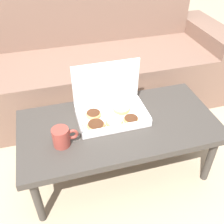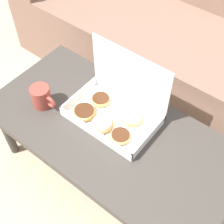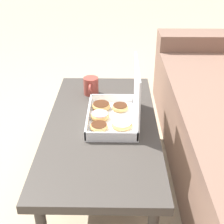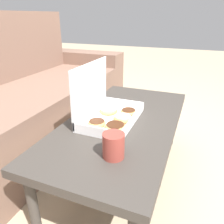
{
  "view_description": "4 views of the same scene",
  "coord_description": "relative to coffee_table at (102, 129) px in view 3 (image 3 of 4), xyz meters",
  "views": [
    {
      "loc": [
        -0.35,
        -1.13,
        1.39
      ],
      "look_at": [
        -0.03,
        -0.0,
        0.45
      ],
      "focal_mm": 42.0,
      "sensor_mm": 36.0,
      "label": 1
    },
    {
      "loc": [
        0.5,
        -0.67,
        1.51
      ],
      "look_at": [
        -0.03,
        -0.0,
        0.45
      ],
      "focal_mm": 50.0,
      "sensor_mm": 36.0,
      "label": 2
    },
    {
      "loc": [
        1.36,
        0.02,
        1.25
      ],
      "look_at": [
        -0.03,
        -0.0,
        0.45
      ],
      "focal_mm": 50.0,
      "sensor_mm": 36.0,
      "label": 3
    },
    {
      "loc": [
        -1.02,
        -0.4,
        0.92
      ],
      "look_at": [
        -0.03,
        -0.0,
        0.45
      ],
      "focal_mm": 35.0,
      "sensor_mm": 36.0,
      "label": 4
    }
  ],
  "objects": [
    {
      "name": "coffee_table",
      "position": [
        0.0,
        0.0,
        0.0
      ],
      "size": [
        1.14,
        0.57,
        0.4
      ],
      "color": "#3D3833",
      "rests_on": "ground_plane"
    },
    {
      "name": "ground_plane",
      "position": [
        0.0,
        0.05,
        -0.36
      ],
      "size": [
        12.0,
        12.0,
        0.0
      ],
      "primitive_type": "plane",
      "color": "tan"
    },
    {
      "name": "pastry_box",
      "position": [
        -0.03,
        0.07,
        0.09
      ],
      "size": [
        0.4,
        0.26,
        0.31
      ],
      "color": "white",
      "rests_on": "coffee_table"
    },
    {
      "name": "coffee_mug",
      "position": [
        -0.33,
        -0.08,
        0.09
      ],
      "size": [
        0.14,
        0.09,
        0.11
      ],
      "color": "#993D33",
      "rests_on": "coffee_table"
    }
  ]
}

